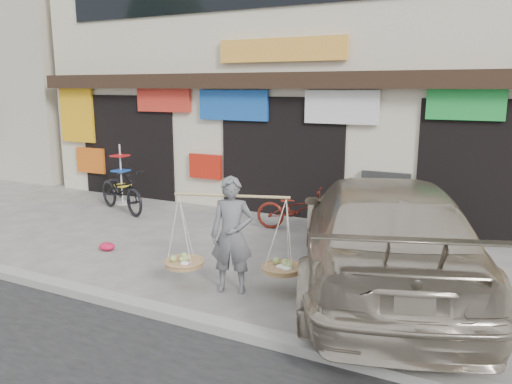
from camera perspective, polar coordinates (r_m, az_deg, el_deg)
The scene contains 10 objects.
ground at distance 8.71m, azimuth -6.81°, elevation -7.71°, with size 70.00×70.00×0.00m, color gray.
kerb at distance 7.23m, azimuth -15.86°, elevation -11.78°, with size 70.00×0.25×0.12m, color gray.
shophouse_block at distance 13.99m, azimuth 8.05°, elevation 14.00°, with size 14.00×6.32×7.00m.
neighbor_west at distance 22.76m, azimuth -26.15°, elevation 10.95°, with size 12.00×7.00×6.00m, color #B5AA95.
street_vendor at distance 7.15m, azimuth -2.76°, elevation -5.44°, with size 1.93×1.01×1.69m.
bike_0 at distance 12.22m, azimuth -15.12°, elevation 0.19°, with size 0.68×1.96×1.03m, color black.
bike_2 at distance 10.31m, azimuth 4.70°, elevation -1.99°, with size 0.59×1.68×0.88m, color #5A180F.
suv at distance 7.52m, azimuth 14.24°, elevation -4.55°, with size 4.07×6.15×1.65m.
display_rack at distance 13.03m, azimuth -15.13°, elevation 1.32°, with size 0.42×0.42×1.51m.
red_bag at distance 9.51m, azimuth -16.67°, elevation -5.98°, with size 0.31×0.25×0.14m, color red.
Camera 1 is at (4.62, -6.78, 2.91)m, focal length 35.00 mm.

